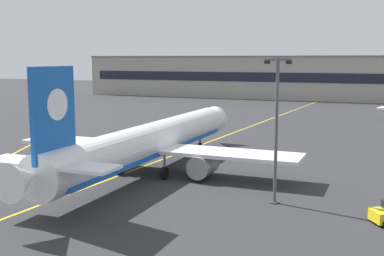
# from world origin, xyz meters

# --- Properties ---
(ground_plane) EXTENTS (400.00, 400.00, 0.00)m
(ground_plane) POSITION_xyz_m (0.00, 0.00, 0.00)
(ground_plane) COLOR #2D2D30
(taxiway_centreline) EXTENTS (14.34, 179.47, 0.01)m
(taxiway_centreline) POSITION_xyz_m (0.00, 30.00, 0.00)
(taxiway_centreline) COLOR yellow
(taxiway_centreline) RESTS_ON ground
(airliner_foreground) EXTENTS (32.04, 41.42, 11.65)m
(airliner_foreground) POSITION_xyz_m (1.18, 14.78, 3.37)
(airliner_foreground) COLOR white
(airliner_foreground) RESTS_ON ground
(apron_lamp_post) EXTENTS (2.24, 0.90, 12.26)m
(apron_lamp_post) POSITION_xyz_m (15.92, 9.09, 6.43)
(apron_lamp_post) COLOR #515156
(apron_lamp_post) RESTS_ON ground
(terminal_building) EXTENTS (156.33, 12.40, 13.08)m
(terminal_building) POSITION_xyz_m (8.62, 116.02, 6.55)
(terminal_building) COLOR #9E998E
(terminal_building) RESTS_ON ground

